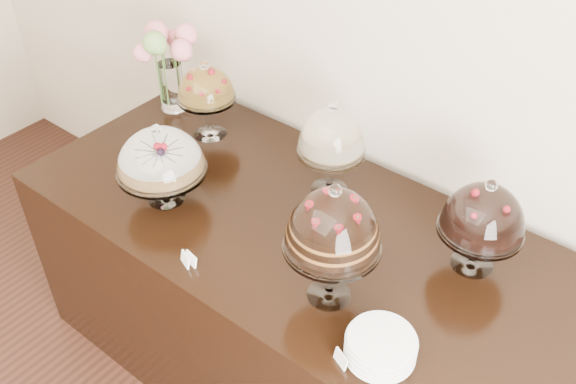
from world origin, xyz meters
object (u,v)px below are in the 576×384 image
Objects in this scene: cake_stand_fruit_tart at (206,88)px; cake_stand_cheesecake at (332,136)px; cake_stand_choco_layer at (333,226)px; display_counter at (295,302)px; cake_stand_dark_choco at (484,215)px; plate_stack at (381,347)px; cake_stand_sugar_sponge at (160,156)px; flower_vase at (168,56)px.

cake_stand_cheesecake is at bearing 0.86° from cake_stand_fruit_tart.
cake_stand_cheesecake is (-0.33, 0.45, -0.05)m from cake_stand_choco_layer.
display_counter is 5.94× the size of cake_stand_dark_choco.
plate_stack is (1.24, -0.55, -0.19)m from cake_stand_fruit_tart.
cake_stand_sugar_sponge is 0.74× the size of cake_stand_choco_layer.
cake_stand_choco_layer is (0.79, -0.01, 0.10)m from cake_stand_sugar_sponge.
flower_vase is (-0.47, 0.49, 0.06)m from cake_stand_sugar_sponge.
cake_stand_cheesecake reaches higher than plate_stack.
cake_stand_dark_choco is at bearing -2.67° from flower_vase.
flower_vase is at bearing 158.39° from plate_stack.
cake_stand_cheesecake reaches higher than display_counter.
cake_stand_dark_choco is (0.61, 0.21, 0.68)m from display_counter.
display_counter is 6.13× the size of cake_stand_fruit_tart.
cake_stand_sugar_sponge is at bearing -157.31° from display_counter.
plate_stack is (0.59, -0.56, -0.21)m from cake_stand_cheesecake.
cake_stand_cheesecake is at bearing -2.70° from flower_vase.
cake_stand_sugar_sponge is at bearing -67.34° from cake_stand_fruit_tart.
cake_stand_dark_choco is 0.56m from plate_stack.
display_counter is at bearing 22.69° from cake_stand_sugar_sponge.
display_counter is 5.44× the size of cake_stand_cheesecake.
cake_stand_cheesecake reaches higher than cake_stand_sugar_sponge.
flower_vase is 2.07× the size of plate_stack.
cake_stand_choco_layer reaches higher than flower_vase.
cake_stand_choco_layer is 1.07× the size of flower_vase.
cake_stand_choco_layer is 2.21× the size of plate_stack.
cake_stand_choco_layer is at bearing 158.39° from plate_stack.
cake_stand_cheesecake is at bearing 177.38° from cake_stand_dark_choco.
flower_vase reaches higher than cake_stand_cheesecake.
cake_stand_cheesecake reaches higher than cake_stand_dark_choco.
plate_stack is at bearing -21.61° from flower_vase.
cake_stand_cheesecake is 1.09× the size of cake_stand_dark_choco.
cake_stand_sugar_sponge is 1.64× the size of plate_stack.
cake_stand_sugar_sponge is 0.85× the size of cake_stand_cheesecake.
cake_stand_cheesecake is at bearing 125.63° from cake_stand_choco_layer.
display_counter is 6.37× the size of cake_stand_sugar_sponge.
cake_stand_sugar_sponge is 1.18m from cake_stand_dark_choco.
cake_stand_fruit_tart is at bearing -179.14° from cake_stand_cheesecake.
cake_stand_sugar_sponge is 0.65m from cake_stand_cheesecake.
display_counter is at bearing 144.92° from cake_stand_choco_layer.
display_counter is 10.48× the size of plate_stack.
cake_stand_choco_layer is 1.35m from flower_vase.
cake_stand_fruit_tart is at bearing -10.74° from flower_vase.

